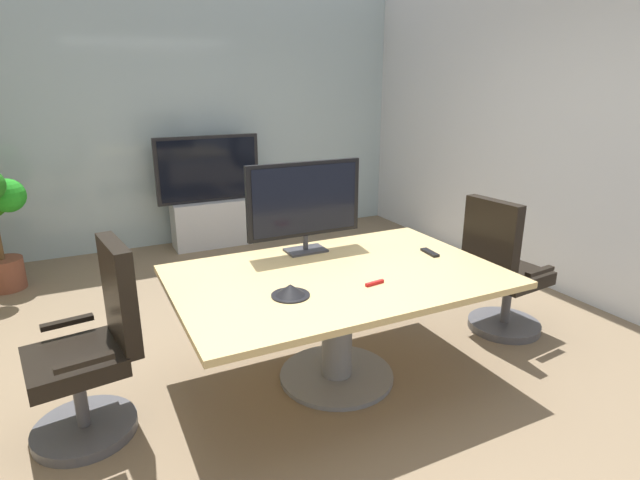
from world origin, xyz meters
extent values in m
plane|color=#7A664C|center=(0.00, 0.00, 0.00)|extent=(7.77, 7.77, 0.00)
cube|color=#9EB2B7|center=(0.00, 3.38, 1.50)|extent=(5.35, 0.10, 3.00)
cube|color=silver|center=(2.68, 0.00, 1.50)|extent=(0.10, 6.77, 3.00)
cube|color=tan|center=(0.07, -0.16, 0.73)|extent=(2.03, 1.32, 0.04)
cylinder|color=slate|center=(0.07, -0.16, 0.35)|extent=(0.20, 0.20, 0.71)
cylinder|color=slate|center=(0.07, -0.16, 0.01)|extent=(0.76, 0.76, 0.03)
cylinder|color=#4C4C51|center=(-1.47, -0.03, 0.03)|extent=(0.56, 0.56, 0.06)
cylinder|color=#4C4C51|center=(-1.47, -0.03, 0.24)|extent=(0.07, 0.07, 0.36)
cube|color=black|center=(-1.47, -0.03, 0.46)|extent=(0.54, 0.54, 0.10)
cube|color=black|center=(-1.20, 0.00, 0.79)|extent=(0.15, 0.46, 0.60)
cube|color=black|center=(-1.49, 0.23, 0.58)|extent=(0.28, 0.09, 0.03)
cube|color=black|center=(-1.42, -0.29, 0.58)|extent=(0.28, 0.09, 0.03)
cylinder|color=#4C4C51|center=(1.61, -0.14, 0.03)|extent=(0.56, 0.56, 0.06)
cylinder|color=#4C4C51|center=(1.61, -0.14, 0.24)|extent=(0.07, 0.07, 0.36)
cube|color=black|center=(1.61, -0.14, 0.46)|extent=(0.53, 0.53, 0.10)
cube|color=black|center=(1.34, -0.17, 0.79)|extent=(0.14, 0.46, 0.60)
cube|color=black|center=(1.61, -0.40, 0.58)|extent=(0.28, 0.08, 0.03)
cube|color=black|center=(1.56, 0.12, 0.58)|extent=(0.28, 0.08, 0.03)
cube|color=#333338|center=(0.07, 0.32, 0.76)|extent=(0.28, 0.18, 0.02)
cylinder|color=#333338|center=(0.07, 0.32, 0.81)|extent=(0.04, 0.04, 0.10)
cube|color=black|center=(0.07, 0.33, 1.12)|extent=(0.84, 0.04, 0.52)
cube|color=black|center=(0.07, 0.31, 1.12)|extent=(0.77, 0.01, 0.47)
cube|color=#B7BABC|center=(0.07, 3.03, 0.28)|extent=(0.90, 0.36, 0.55)
cube|color=black|center=(0.07, 3.01, 0.93)|extent=(1.20, 0.06, 0.76)
cube|color=black|center=(0.07, 2.98, 0.93)|extent=(1.12, 0.01, 0.69)
cylinder|color=brown|center=(-2.04, 2.58, 0.15)|extent=(0.34, 0.34, 0.30)
sphere|color=#20911E|center=(-1.91, 2.60, 0.89)|extent=(0.31, 0.31, 0.31)
cone|color=black|center=(-0.34, -0.35, 0.78)|extent=(0.19, 0.19, 0.07)
cylinder|color=black|center=(-0.34, -0.35, 0.75)|extent=(0.22, 0.22, 0.01)
cube|color=black|center=(0.83, -0.11, 0.76)|extent=(0.07, 0.17, 0.02)
cube|color=red|center=(0.18, -0.42, 0.76)|extent=(0.13, 0.04, 0.02)
camera|label=1|loc=(-1.35, -2.77, 1.91)|focal=28.36mm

